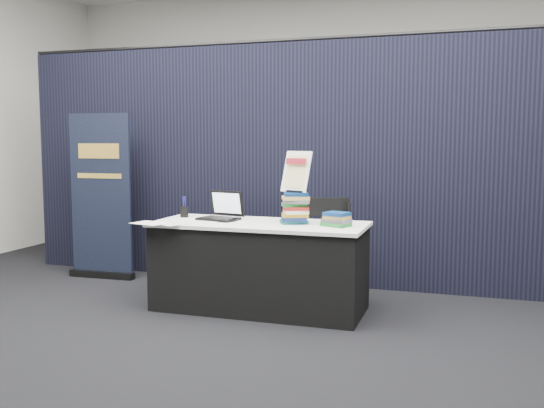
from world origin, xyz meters
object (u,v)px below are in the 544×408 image
(display_table, at_px, (260,266))
(stacking_chair, at_px, (322,247))
(pullup_banner, at_px, (101,206))
(info_sign, at_px, (296,172))
(book_stack_short, at_px, (337,219))
(laptop, at_px, (220,213))
(book_stack_tall, at_px, (295,208))

(display_table, distance_m, stacking_chair, 0.58)
(display_table, height_order, pullup_banner, pullup_banner)
(pullup_banner, bearing_deg, info_sign, -16.16)
(display_table, bearing_deg, stacking_chair, 32.52)
(book_stack_short, xyz_separation_m, pullup_banner, (-2.64, 0.65, -0.05))
(pullup_banner, bearing_deg, stacking_chair, -9.60)
(display_table, distance_m, info_sign, 0.86)
(laptop, relative_size, book_stack_short, 1.50)
(book_stack_short, distance_m, pullup_banner, 2.72)
(book_stack_tall, relative_size, info_sign, 0.73)
(book_stack_short, distance_m, stacking_chair, 0.47)
(laptop, relative_size, stacking_chair, 0.39)
(display_table, bearing_deg, book_stack_tall, 4.51)
(book_stack_short, bearing_deg, display_table, 178.67)
(laptop, distance_m, info_sign, 0.79)
(display_table, distance_m, book_stack_tall, 0.59)
(laptop, height_order, pullup_banner, pullup_banner)
(laptop, distance_m, pullup_banner, 1.68)
(book_stack_short, relative_size, stacking_chair, 0.26)
(display_table, height_order, book_stack_short, book_stack_short)
(display_table, distance_m, pullup_banner, 2.11)
(laptop, bearing_deg, display_table, 0.28)
(stacking_chair, bearing_deg, info_sign, -147.17)
(stacking_chair, bearing_deg, display_table, -170.40)
(info_sign, relative_size, pullup_banner, 0.21)
(book_stack_short, relative_size, pullup_banner, 0.14)
(book_stack_short, bearing_deg, stacking_chair, 121.12)
(info_sign, bearing_deg, display_table, -147.57)
(info_sign, distance_m, stacking_chair, 0.72)
(laptop, distance_m, book_stack_tall, 0.70)
(pullup_banner, bearing_deg, book_stack_tall, -16.88)
(book_stack_short, xyz_separation_m, info_sign, (-0.36, 0.07, 0.37))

